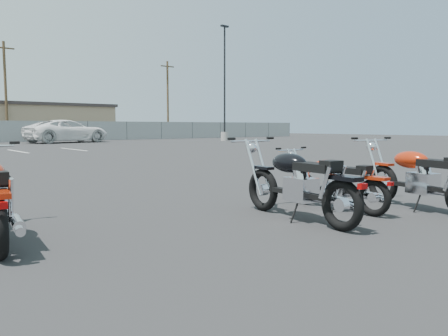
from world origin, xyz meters
TOP-DOWN VIEW (x-y plane):
  - ground at (0.00, 0.00)m, footprint 120.00×120.00m
  - motorcycle_second_black at (0.43, -0.78)m, footprint 0.91×2.34m
  - motorcycle_third_red at (1.46, -0.66)m, footprint 0.76×1.97m
  - motorcycle_rear_red at (2.46, -1.53)m, footprint 1.10×2.30m
  - training_cone_near at (2.24, 0.67)m, footprint 0.28×0.28m
  - light_pole_east at (21.38, 26.19)m, footprint 0.80×0.70m
  - tan_building_east at (10.00, 44.00)m, footprint 14.40×9.40m
  - utility_pole_c at (6.00, 39.00)m, footprint 1.80×0.24m
  - utility_pole_d at (24.00, 40.00)m, footprint 1.80×0.24m
  - white_van at (8.60, 30.88)m, footprint 4.24×8.06m

SIDE VIEW (x-z plane):
  - ground at x=0.00m, z-range 0.00..0.00m
  - training_cone_near at x=2.24m, z-range 0.00..0.33m
  - motorcycle_third_red at x=1.46m, z-range -0.04..0.92m
  - motorcycle_rear_red at x=2.46m, z-range -0.05..1.08m
  - motorcycle_second_black at x=0.43m, z-range -0.05..1.10m
  - white_van at x=8.60m, z-range 0.00..2.92m
  - tan_building_east at x=10.00m, z-range 0.01..3.71m
  - light_pole_east at x=21.38m, z-range -2.48..7.89m
  - utility_pole_c at x=6.00m, z-range 0.19..9.19m
  - utility_pole_d at x=24.00m, z-range 0.19..9.19m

